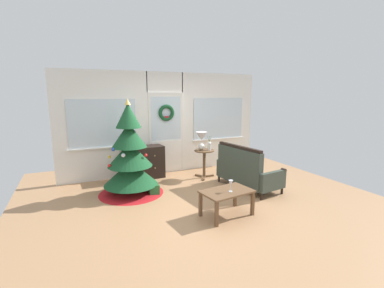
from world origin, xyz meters
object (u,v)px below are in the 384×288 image
object	(u,v)px
wine_glass	(231,183)
gift_box	(154,190)
settee_sofa	(245,171)
christmas_tree	(130,160)
coffee_table	(227,194)
side_table	(204,158)
dresser_cabinet	(145,162)
flower_vase	(209,145)
table_lamp	(201,138)

from	to	relation	value
wine_glass	gift_box	size ratio (longest dim) A/B	0.95
settee_sofa	gift_box	world-z (taller)	settee_sofa
christmas_tree	coffee_table	world-z (taller)	christmas_tree
side_table	coffee_table	size ratio (longest dim) A/B	0.76
settee_sofa	dresser_cabinet	bearing A→B (deg)	138.23
wine_glass	gift_box	xyz separation A→B (m)	(-0.88, 1.49, -0.48)
gift_box	dresser_cabinet	bearing A→B (deg)	84.01
side_table	coffee_table	world-z (taller)	side_table
dresser_cabinet	gift_box	distance (m)	1.18
dresser_cabinet	wine_glass	bearing A→B (deg)	-73.90
flower_vase	wine_glass	bearing A→B (deg)	-108.30
christmas_tree	dresser_cabinet	size ratio (longest dim) A/B	2.09
settee_sofa	wine_glass	size ratio (longest dim) A/B	7.77
table_lamp	wine_glass	xyz separation A→B (m)	(-0.51, -2.12, -0.39)
side_table	settee_sofa	bearing A→B (deg)	-66.23
flower_vase	wine_glass	distance (m)	2.14
dresser_cabinet	coffee_table	size ratio (longest dim) A/B	1.02
christmas_tree	table_lamp	world-z (taller)	christmas_tree
side_table	flower_vase	distance (m)	0.34
settee_sofa	flower_vase	world-z (taller)	flower_vase
christmas_tree	side_table	xyz separation A→B (m)	(1.85, 0.33, -0.22)
christmas_tree	coffee_table	size ratio (longest dim) A/B	2.13
flower_vase	christmas_tree	bearing A→B (deg)	-172.17
christmas_tree	flower_vase	bearing A→B (deg)	7.83
wine_glass	flower_vase	bearing A→B (deg)	71.70
table_lamp	flower_vase	bearing A→B (deg)	-32.01
flower_vase	dresser_cabinet	bearing A→B (deg)	156.77
table_lamp	coffee_table	bearing A→B (deg)	-104.72
table_lamp	coffee_table	distance (m)	2.22
gift_box	table_lamp	bearing A→B (deg)	24.35
side_table	dresser_cabinet	bearing A→B (deg)	157.40
settee_sofa	wine_glass	bearing A→B (deg)	-134.80
side_table	wine_glass	xyz separation A→B (m)	(-0.57, -2.08, 0.09)
side_table	coffee_table	distance (m)	2.11
settee_sofa	table_lamp	xyz separation A→B (m)	(-0.52, 1.08, 0.59)
side_table	gift_box	distance (m)	1.61
christmas_tree	side_table	bearing A→B (deg)	10.06
dresser_cabinet	side_table	xyz separation A→B (m)	(1.33, -0.55, 0.10)
coffee_table	gift_box	size ratio (longest dim) A/B	4.42
settee_sofa	flower_vase	xyz separation A→B (m)	(-0.36, 0.98, 0.43)
dresser_cabinet	table_lamp	world-z (taller)	table_lamp
flower_vase	wine_glass	xyz separation A→B (m)	(-0.67, -2.02, -0.22)
gift_box	side_table	bearing A→B (deg)	22.10
flower_vase	side_table	bearing A→B (deg)	149.04
settee_sofa	side_table	size ratio (longest dim) A/B	2.21
christmas_tree	settee_sofa	size ratio (longest dim) A/B	1.27
dresser_cabinet	flower_vase	size ratio (longest dim) A/B	2.64
side_table	table_lamp	size ratio (longest dim) A/B	1.55
settee_sofa	flower_vase	distance (m)	1.13
side_table	table_lamp	world-z (taller)	table_lamp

